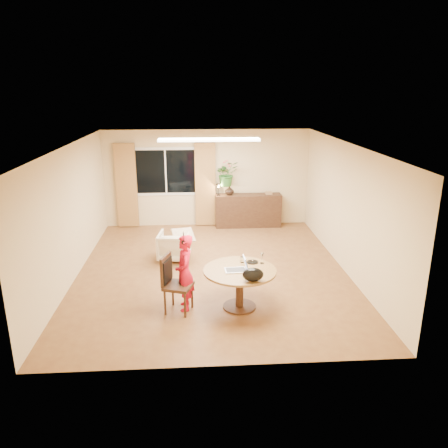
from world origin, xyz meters
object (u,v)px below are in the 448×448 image
at_px(armchair, 174,246).
at_px(sideboard, 248,210).
at_px(dining_chair, 178,284).
at_px(dining_table, 240,278).
at_px(child, 185,273).

height_order(armchair, sideboard, sideboard).
bearing_deg(armchair, dining_chair, 101.45).
height_order(dining_table, dining_chair, dining_chair).
bearing_deg(sideboard, child, -109.62).
distance_m(dining_chair, child, 0.22).
distance_m(child, armchair, 2.32).
relative_size(dining_chair, armchair, 1.46).
bearing_deg(sideboard, dining_table, -98.59).
bearing_deg(child, armchair, -177.57).
bearing_deg(dining_chair, child, 62.18).
height_order(child, armchair, child).
distance_m(dining_table, child, 0.94).
distance_m(dining_table, dining_chair, 1.05).
xyz_separation_m(child, armchair, (-0.28, 2.28, -0.35)).
bearing_deg(child, sideboard, 155.75).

